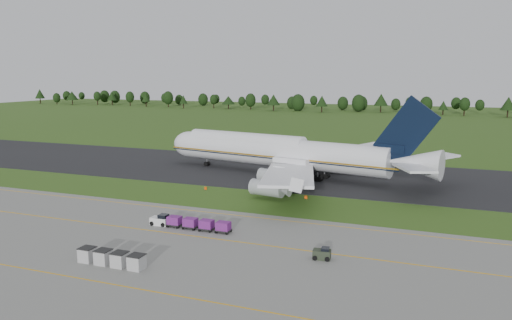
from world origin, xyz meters
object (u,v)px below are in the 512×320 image
at_px(edge_markers, 254,193).
at_px(baggage_train, 189,223).
at_px(utility_cart, 322,255).
at_px(uld_row, 111,258).
at_px(aircraft, 283,152).

bearing_deg(edge_markers, baggage_train, -92.96).
height_order(utility_cart, edge_markers, utility_cart).
bearing_deg(uld_row, edge_markers, 85.79).
relative_size(utility_cart, uld_row, 0.26).
distance_m(aircraft, baggage_train, 43.55).
bearing_deg(baggage_train, utility_cart, -13.47).
relative_size(baggage_train, utility_cart, 5.67).
bearing_deg(edge_markers, uld_row, -94.21).
xyz_separation_m(utility_cart, uld_row, (-23.40, -11.09, 0.30)).
height_order(aircraft, edge_markers, aircraft).
relative_size(aircraft, uld_row, 7.53).
height_order(uld_row, edge_markers, uld_row).
distance_m(baggage_train, edge_markers, 24.01).
xyz_separation_m(baggage_train, edge_markers, (1.24, 23.97, -0.65)).
relative_size(aircraft, utility_cart, 29.03).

